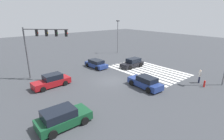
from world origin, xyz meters
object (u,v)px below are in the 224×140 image
at_px(traffic_signal_mast, 41,41).
at_px(fire_hydrant, 204,84).
at_px(car_0, 62,118).
at_px(car_4, 52,81).
at_px(car_2, 145,82).
at_px(car_5, 132,63).
at_px(pedestrian, 200,76).
at_px(street_light_pole_a, 118,34).
at_px(car_3, 96,64).

relative_size(traffic_signal_mast, fire_hydrant, 8.28).
bearing_deg(traffic_signal_mast, fire_hydrant, -2.40).
bearing_deg(traffic_signal_mast, car_0, -58.04).
height_order(car_0, car_4, same).
relative_size(car_2, car_5, 1.12).
xyz_separation_m(car_2, pedestrian, (-3.52, -6.78, 0.31)).
bearing_deg(car_0, fire_hydrant, -12.35).
bearing_deg(street_light_pole_a, car_4, 116.24).
xyz_separation_m(car_5, fire_hydrant, (-11.85, -0.69, -0.28)).
distance_m(traffic_signal_mast, pedestrian, 21.57).
distance_m(pedestrian, street_light_pole_a, 21.50).
bearing_deg(car_0, pedestrian, -8.48).
distance_m(traffic_signal_mast, fire_hydrant, 21.85).
bearing_deg(pedestrian, car_5, -39.14).
height_order(car_0, car_3, car_0).
relative_size(car_2, pedestrian, 2.60).
relative_size(car_0, fire_hydrant, 5.09).
xyz_separation_m(car_4, street_light_pole_a, (9.57, -19.42, 3.75)).
xyz_separation_m(street_light_pole_a, fire_hydrant, (-21.94, 4.73, -4.04)).
bearing_deg(car_4, car_2, 135.21).
xyz_separation_m(car_4, fire_hydrant, (-12.37, -14.69, -0.30)).
xyz_separation_m(car_0, pedestrian, (-2.70, -18.03, 0.26)).
distance_m(traffic_signal_mast, street_light_pole_a, 20.16).
height_order(car_3, street_light_pole_a, street_light_pole_a).
distance_m(car_3, pedestrian, 15.94).
distance_m(car_0, pedestrian, 18.23).
relative_size(car_4, street_light_pole_a, 0.64).
bearing_deg(fire_hydrant, street_light_pole_a, -12.15).
bearing_deg(car_0, car_5, 26.17).
relative_size(pedestrian, fire_hydrant, 2.10).
relative_size(car_3, street_light_pole_a, 0.60).
relative_size(traffic_signal_mast, car_3, 1.61).
relative_size(car_2, car_3, 1.06).
bearing_deg(car_2, traffic_signal_mast, 40.81).
bearing_deg(car_3, car_5, -128.97).
height_order(car_2, car_4, car_4).
distance_m(pedestrian, fire_hydrant, 1.50).
height_order(car_5, street_light_pole_a, street_light_pole_a).
relative_size(traffic_signal_mast, car_0, 1.63).
bearing_deg(car_4, car_5, 174.61).
height_order(car_0, pedestrian, pedestrian).
relative_size(car_3, car_5, 1.06).
bearing_deg(fire_hydrant, traffic_signal_mast, 42.60).
distance_m(car_0, car_4, 8.94).
height_order(street_light_pole_a, fire_hydrant, street_light_pole_a).
relative_size(car_2, fire_hydrant, 5.47).
height_order(car_4, street_light_pole_a, street_light_pole_a).
relative_size(car_0, car_3, 0.99).
height_order(pedestrian, street_light_pole_a, street_light_pole_a).
distance_m(car_4, street_light_pole_a, 21.97).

